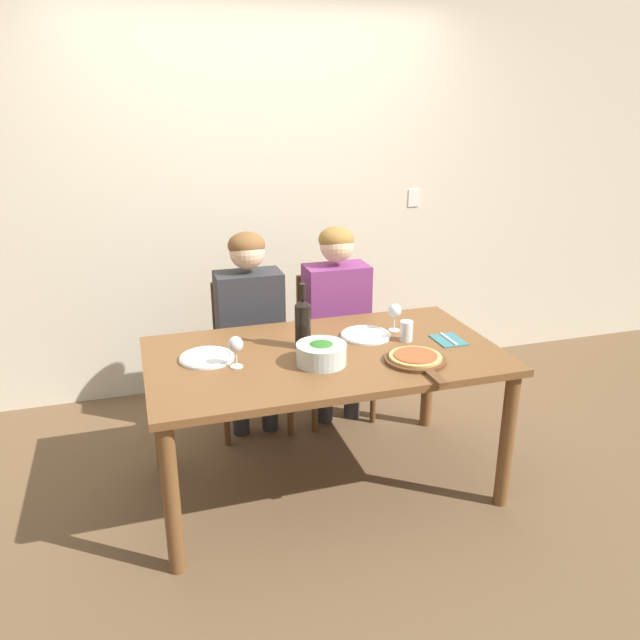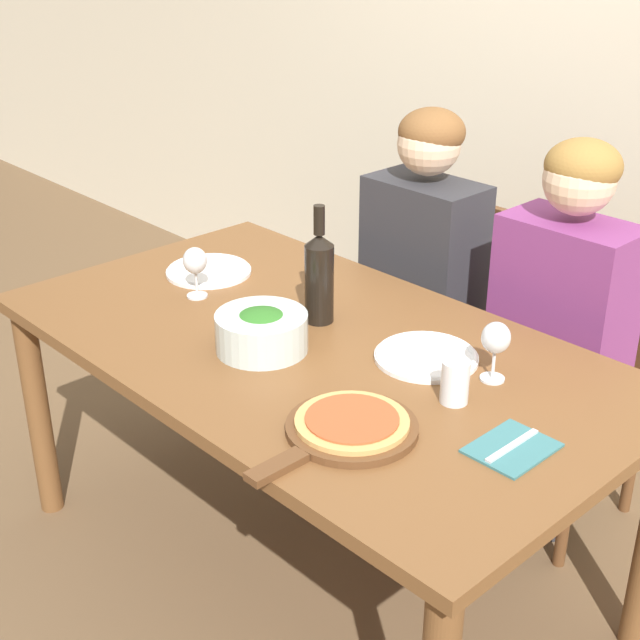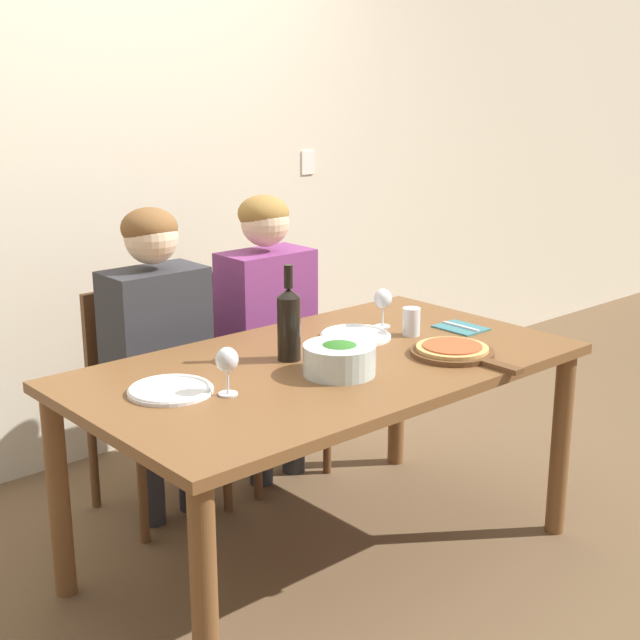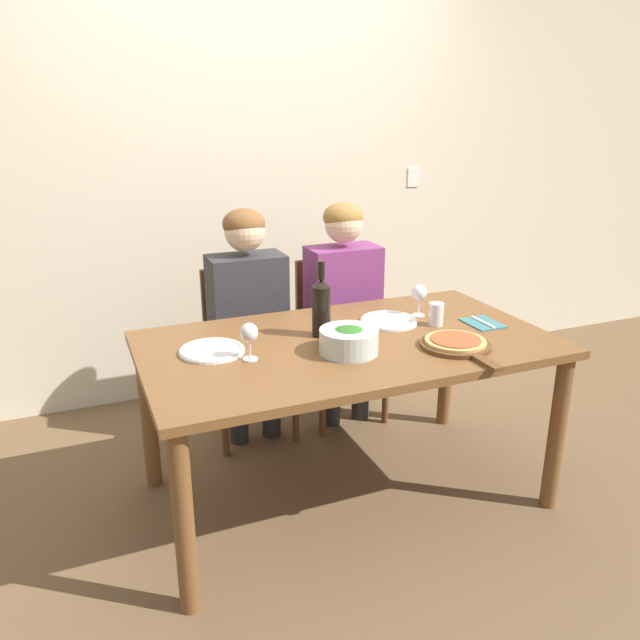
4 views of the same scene
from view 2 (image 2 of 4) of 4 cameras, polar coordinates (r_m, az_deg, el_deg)
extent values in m
plane|color=brown|center=(2.74, -0.43, -15.51)|extent=(40.00, 40.00, 0.00)
cube|color=beige|center=(3.23, 18.83, 16.18)|extent=(10.00, 0.05, 2.70)
cube|color=brown|center=(2.33, -0.49, -1.77)|extent=(1.71, 0.96, 0.04)
cylinder|color=brown|center=(2.90, -17.60, -5.67)|extent=(0.07, 0.07, 0.71)
cylinder|color=brown|center=(3.28, -4.55, -0.67)|extent=(0.07, 0.07, 0.71)
cube|color=brown|center=(3.08, 6.58, -1.09)|extent=(0.42, 0.42, 0.04)
cube|color=brown|center=(3.13, 9.12, 3.85)|extent=(0.38, 0.03, 0.43)
cylinder|color=brown|center=(3.18, 1.54, -4.64)|extent=(0.04, 0.04, 0.41)
cylinder|color=brown|center=(2.96, 6.76, -7.29)|extent=(0.04, 0.04, 0.41)
cylinder|color=brown|center=(3.42, 6.06, -2.43)|extent=(0.04, 0.04, 0.41)
cylinder|color=brown|center=(3.22, 11.16, -4.69)|extent=(0.04, 0.04, 0.41)
cube|color=brown|center=(2.82, 14.84, -4.58)|extent=(0.42, 0.42, 0.04)
cube|color=brown|center=(2.87, 17.47, 0.89)|extent=(0.38, 0.03, 0.43)
cylinder|color=brown|center=(2.88, 9.08, -8.44)|extent=(0.04, 0.04, 0.41)
cylinder|color=brown|center=(2.72, 15.49, -11.49)|extent=(0.04, 0.04, 0.41)
cylinder|color=brown|center=(3.15, 13.39, -5.67)|extent=(0.04, 0.04, 0.41)
cylinder|color=brown|center=(3.00, 19.41, -8.23)|extent=(0.04, 0.04, 0.41)
cylinder|color=#28282D|center=(3.18, 4.22, -4.33)|extent=(0.10, 0.10, 0.45)
cylinder|color=#28282D|center=(3.08, 6.69, -5.52)|extent=(0.10, 0.10, 0.45)
cube|color=#2D2D33|center=(2.95, 6.60, 3.79)|extent=(0.38, 0.22, 0.54)
cylinder|color=#2D2D33|center=(2.97, 0.45, 0.99)|extent=(0.07, 0.31, 0.14)
cylinder|color=#2D2D33|center=(2.73, 6.28, -1.54)|extent=(0.07, 0.31, 0.14)
sphere|color=beige|center=(2.83, 7.00, 11.14)|extent=(0.20, 0.20, 0.20)
ellipsoid|color=brown|center=(2.83, 7.17, 11.86)|extent=(0.21, 0.21, 0.15)
cylinder|color=#28282D|center=(2.90, 12.03, -8.03)|extent=(0.10, 0.10, 0.45)
cylinder|color=#28282D|center=(2.83, 15.02, -9.40)|extent=(0.10, 0.10, 0.45)
cube|color=#7A3370|center=(2.67, 15.28, 0.63)|extent=(0.38, 0.22, 0.54)
cylinder|color=#7A3370|center=(2.65, 8.44, -2.47)|extent=(0.07, 0.31, 0.14)
cylinder|color=#7A3370|center=(2.46, 15.72, -5.58)|extent=(0.07, 0.31, 0.14)
sphere|color=beige|center=(2.54, 16.29, 8.64)|extent=(0.20, 0.20, 0.20)
ellipsoid|color=olive|center=(2.54, 16.50, 9.44)|extent=(0.21, 0.21, 0.15)
cylinder|color=black|center=(2.39, -0.05, 2.33)|extent=(0.08, 0.08, 0.22)
cone|color=black|center=(2.34, -0.05, 5.14)|extent=(0.08, 0.08, 0.03)
cylinder|color=black|center=(2.33, -0.05, 6.42)|extent=(0.03, 0.03, 0.08)
cylinder|color=silver|center=(2.26, -3.75, -0.78)|extent=(0.24, 0.24, 0.10)
ellipsoid|color=#2D6B23|center=(2.26, -3.76, -0.67)|extent=(0.19, 0.19, 0.11)
cylinder|color=white|center=(2.76, -7.13, 3.10)|extent=(0.26, 0.26, 0.01)
torus|color=white|center=(2.76, -7.14, 3.21)|extent=(0.26, 0.26, 0.02)
cylinder|color=white|center=(2.24, 6.81, -2.38)|extent=(0.26, 0.26, 0.01)
torus|color=white|center=(2.24, 6.82, -2.24)|extent=(0.26, 0.26, 0.02)
cylinder|color=brown|center=(1.94, 2.05, -6.90)|extent=(0.29, 0.29, 0.02)
cube|color=brown|center=(1.82, -2.79, -9.38)|extent=(0.04, 0.14, 0.02)
cylinder|color=tan|center=(1.93, 2.06, -6.53)|extent=(0.25, 0.25, 0.01)
cylinder|color=#AD4C28|center=(1.93, 2.07, -6.32)|extent=(0.20, 0.20, 0.01)
cylinder|color=silver|center=(2.60, -7.86, 1.55)|extent=(0.06, 0.06, 0.01)
cylinder|color=silver|center=(2.59, -7.91, 2.37)|extent=(0.01, 0.01, 0.07)
ellipsoid|color=silver|center=(2.56, -8.01, 3.79)|extent=(0.07, 0.07, 0.08)
ellipsoid|color=maroon|center=(2.57, -7.99, 3.54)|extent=(0.06, 0.06, 0.03)
cylinder|color=silver|center=(2.18, 10.96, -3.69)|extent=(0.06, 0.06, 0.01)
cylinder|color=silver|center=(2.16, 11.05, -2.75)|extent=(0.01, 0.01, 0.07)
ellipsoid|color=silver|center=(2.13, 11.20, -1.12)|extent=(0.07, 0.07, 0.08)
ellipsoid|color=maroon|center=(2.13, 11.17, -1.41)|extent=(0.06, 0.06, 0.03)
cylinder|color=silver|center=(2.05, 8.63, -3.92)|extent=(0.07, 0.07, 0.10)
cube|color=#387075|center=(1.93, 12.18, -8.01)|extent=(0.14, 0.18, 0.01)
cube|color=silver|center=(1.92, 12.20, -7.86)|extent=(0.01, 0.17, 0.01)
camera|label=1|loc=(2.69, -74.35, 10.38)|focal=35.00mm
camera|label=3|loc=(3.50, -57.27, 12.43)|focal=50.00mm
camera|label=4|loc=(2.70, -62.31, 9.66)|focal=35.00mm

